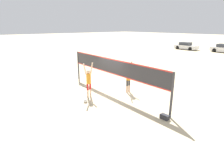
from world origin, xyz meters
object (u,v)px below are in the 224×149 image
Objects in this scene: gear_bag at (165,117)px; parked_car_far at (186,46)px; player_blocker at (128,77)px; volleyball at (85,100)px; volleyball_net at (112,69)px; player_spiker at (89,79)px.

gear_bag is 29.02m from parked_car_far.
player_blocker is 4.03m from gear_bag.
gear_bag is (4.17, 1.88, -0.00)m from volleyball.
volleyball_net is at bearing -33.61° from player_blocker.
player_spiker reaches higher than parked_car_far.
volleyball_net reaches higher than player_blocker.
gear_bag is 0.10× the size of parked_car_far.
player_spiker is (-0.38, -1.59, -0.50)m from volleyball_net.
player_blocker is at bearing 56.39° from volleyball_net.
volleyball_net reaches higher than gear_bag.
volleyball_net is 21.45× the size of gear_bag.
player_spiker is at bearing -21.58° from player_blocker.
parked_car_far is at bearing 115.53° from gear_bag.
volleyball is at bearing -73.46° from parked_car_far.
gear_bag is at bearing -4.24° from volleyball_net.
player_blocker is 5.06× the size of gear_bag.
player_spiker is 5.33× the size of gear_bag.
player_spiker is 0.54× the size of parked_car_far.
volleyball_net is 4.03× the size of player_spiker.
parked_car_far is (-7.80, 27.45, -0.56)m from player_spiker.
volleyball is 29.28m from parked_car_far.
parked_car_far is at bearing 107.56° from volleyball_net.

